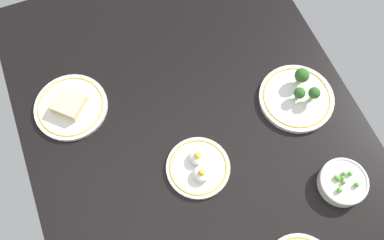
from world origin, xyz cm
name	(u,v)px	position (x,y,z in cm)	size (l,w,h in cm)	color
dining_table	(192,125)	(0.00, 0.00, 2.00)	(127.21, 98.04, 4.00)	black
plate_sandwich	(71,106)	(18.04, 32.18, 5.18)	(22.04, 22.04, 4.40)	white
bowl_peas	(343,182)	(-32.89, -31.68, 6.17)	(13.44, 13.44, 5.10)	white
plate_eggs	(198,167)	(-13.82, 3.51, 5.15)	(18.21, 18.21, 4.73)	white
plate_broccoli	(298,96)	(-4.27, -32.75, 5.59)	(22.73, 22.73, 7.73)	white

